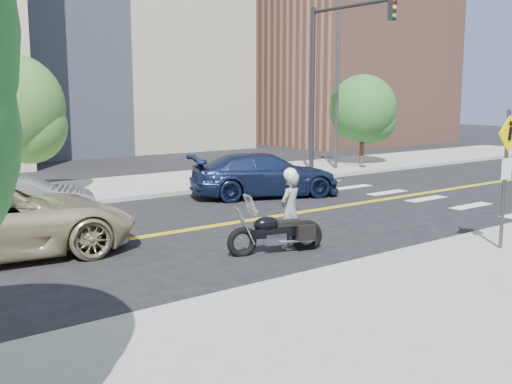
{
  "coord_description": "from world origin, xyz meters",
  "views": [
    {
      "loc": [
        -7.79,
        -13.1,
        3.4
      ],
      "look_at": [
        0.71,
        -2.08,
        1.2
      ],
      "focal_mm": 42.0,
      "sensor_mm": 36.0,
      "label": 1
    }
  ],
  "objects": [
    {
      "name": "ground_plane",
      "position": [
        0.0,
        0.0,
        0.0
      ],
      "size": [
        120.0,
        120.0,
        0.0
      ],
      "primitive_type": "plane",
      "color": "black",
      "rests_on": "ground"
    },
    {
      "name": "sidewalk_near",
      "position": [
        0.0,
        -7.5,
        0.07
      ],
      "size": [
        60.0,
        5.0,
        0.15
      ],
      "primitive_type": "cube",
      "color": "#9E9B91",
      "rests_on": "ground_plane"
    },
    {
      "name": "sidewalk_far",
      "position": [
        0.0,
        7.5,
        0.07
      ],
      "size": [
        60.0,
        5.0,
        0.15
      ],
      "primitive_type": "cube",
      "color": "#9E9B91",
      "rests_on": "ground_plane"
    },
    {
      "name": "building_right",
      "position": [
        26.0,
        20.0,
        6.0
      ],
      "size": [
        14.0,
        12.0,
        12.0
      ],
      "primitive_type": "cube",
      "color": "#8C5947",
      "rests_on": "ground_plane"
    },
    {
      "name": "lamp_post",
      "position": [
        12.0,
        6.5,
        4.15
      ],
      "size": [
        0.16,
        0.16,
        8.0
      ],
      "primitive_type": "cylinder",
      "color": "#4C4C51",
      "rests_on": "sidewalk_far"
    },
    {
      "name": "traffic_light",
      "position": [
        10.0,
        5.08,
        4.67
      ],
      "size": [
        0.28,
        4.5,
        7.0
      ],
      "color": "black",
      "rests_on": "sidewalk_far"
    },
    {
      "name": "pedestrian_sign",
      "position": [
        4.2,
        -6.31,
        1.96
      ],
      "size": [
        0.78,
        0.08,
        3.0
      ],
      "color": "#4C4C51",
      "rests_on": "sidewalk_near"
    },
    {
      "name": "motorcyclist",
      "position": [
        0.98,
        -3.0,
        0.92
      ],
      "size": [
        0.72,
        0.58,
        1.84
      ],
      "rotation": [
        0.0,
        0.0,
        3.43
      ],
      "color": "silver",
      "rests_on": "ground"
    },
    {
      "name": "motorcycle",
      "position": [
        0.44,
        -3.16,
        0.66
      ],
      "size": [
        2.28,
        1.25,
        1.33
      ],
      "primitive_type": null,
      "rotation": [
        0.0,
        0.0,
        -0.29
      ],
      "color": "black",
      "rests_on": "ground"
    },
    {
      "name": "parked_car_silver",
      "position": [
        -3.11,
        3.58,
        0.67
      ],
      "size": [
        4.3,
        2.76,
        1.34
      ],
      "primitive_type": "imported",
      "rotation": [
        0.0,
        0.0,
        1.21
      ],
      "color": "#9FA0A7",
      "rests_on": "ground"
    },
    {
      "name": "parked_car_blue",
      "position": [
        5.01,
        2.97,
        0.76
      ],
      "size": [
        5.62,
        3.82,
        1.51
      ],
      "primitive_type": "imported",
      "rotation": [
        0.0,
        0.0,
        1.21
      ],
      "color": "#19264D",
      "rests_on": "ground"
    },
    {
      "name": "tree_far_a",
      "position": [
        -2.07,
        7.61,
        3.08
      ],
      "size": [
        3.56,
        3.56,
        4.87
      ],
      "rotation": [
        0.0,
        0.0,
        0.23
      ],
      "color": "#382619",
      "rests_on": "ground"
    },
    {
      "name": "tree_far_b",
      "position": [
        14.36,
        7.07,
        2.88
      ],
      "size": [
        3.27,
        3.27,
        4.52
      ],
      "rotation": [
        0.0,
        0.0,
        -0.19
      ],
      "color": "#382619",
      "rests_on": "ground"
    }
  ]
}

